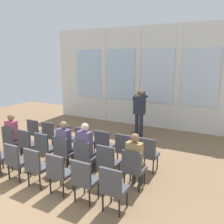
% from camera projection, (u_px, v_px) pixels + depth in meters
% --- Properties ---
extents(ground_plane, '(17.71, 17.71, 0.00)m').
position_uv_depth(ground_plane, '(14.00, 201.00, 5.03)').
color(ground_plane, '#846647').
extents(rear_partition, '(8.52, 0.14, 4.26)m').
position_uv_depth(rear_partition, '(140.00, 77.00, 10.39)').
color(rear_partition, silver).
rests_on(rear_partition, ground).
extents(speaker, '(0.51, 0.69, 1.77)m').
position_uv_depth(speaker, '(139.00, 110.00, 9.05)').
color(speaker, '#232838').
rests_on(speaker, ground).
extents(mic_stand, '(0.28, 0.28, 1.55)m').
position_uv_depth(mic_stand, '(135.00, 125.00, 9.54)').
color(mic_stand, black).
rests_on(mic_stand, ground).
extents(chair_r0_c0, '(0.46, 0.44, 0.94)m').
position_uv_depth(chair_r0_c0, '(35.00, 131.00, 8.09)').
color(chair_r0_c0, black).
rests_on(chair_r0_c0, ground).
extents(chair_r0_c1, '(0.46, 0.44, 0.94)m').
position_uv_depth(chair_r0_c1, '(51.00, 134.00, 7.78)').
color(chair_r0_c1, black).
rests_on(chair_r0_c1, ground).
extents(chair_r0_c2, '(0.46, 0.44, 0.94)m').
position_uv_depth(chair_r0_c2, '(67.00, 137.00, 7.47)').
color(chair_r0_c2, black).
rests_on(chair_r0_c2, ground).
extents(chair_r0_c3, '(0.46, 0.44, 0.94)m').
position_uv_depth(chair_r0_c3, '(85.00, 140.00, 7.16)').
color(chair_r0_c3, black).
rests_on(chair_r0_c3, ground).
extents(chair_r0_c4, '(0.46, 0.44, 0.94)m').
position_uv_depth(chair_r0_c4, '(104.00, 144.00, 6.85)').
color(chair_r0_c4, black).
rests_on(chair_r0_c4, ground).
extents(chair_r0_c5, '(0.46, 0.44, 0.94)m').
position_uv_depth(chair_r0_c5, '(125.00, 148.00, 6.54)').
color(chair_r0_c5, black).
rests_on(chair_r0_c5, ground).
extents(chair_r0_c6, '(0.46, 0.44, 0.94)m').
position_uv_depth(chair_r0_c6, '(148.00, 152.00, 6.24)').
color(chair_r0_c6, black).
rests_on(chair_r0_c6, ground).
extents(chair_r1_c0, '(0.46, 0.44, 0.94)m').
position_uv_depth(chair_r1_c0, '(12.00, 139.00, 7.25)').
color(chair_r1_c0, black).
rests_on(chair_r1_c0, ground).
extents(audience_r1_c0, '(0.36, 0.39, 1.31)m').
position_uv_depth(audience_r1_c0, '(13.00, 132.00, 7.28)').
color(audience_r1_c0, '#2D2D33').
rests_on(audience_r1_c0, ground).
extents(chair_r1_c1, '(0.46, 0.44, 0.94)m').
position_uv_depth(chair_r1_c1, '(27.00, 143.00, 6.95)').
color(chair_r1_c1, black).
rests_on(chair_r1_c1, ground).
extents(chair_r1_c2, '(0.46, 0.44, 0.94)m').
position_uv_depth(chair_r1_c2, '(45.00, 147.00, 6.64)').
color(chair_r1_c2, black).
rests_on(chair_r1_c2, ground).
extents(chair_r1_c3, '(0.46, 0.44, 0.94)m').
position_uv_depth(chair_r1_c3, '(64.00, 151.00, 6.33)').
color(chair_r1_c3, black).
rests_on(chair_r1_c3, ground).
extents(audience_r1_c3, '(0.36, 0.39, 1.33)m').
position_uv_depth(audience_r1_c3, '(65.00, 143.00, 6.35)').
color(audience_r1_c3, '#2D2D33').
rests_on(audience_r1_c3, ground).
extents(chair_r1_c4, '(0.46, 0.44, 0.94)m').
position_uv_depth(chair_r1_c4, '(84.00, 156.00, 6.02)').
color(chair_r1_c4, black).
rests_on(chair_r1_c4, ground).
extents(audience_r1_c4, '(0.36, 0.39, 1.37)m').
position_uv_depth(audience_r1_c4, '(86.00, 146.00, 6.04)').
color(audience_r1_c4, '#2D2D33').
rests_on(audience_r1_c4, ground).
extents(chair_r1_c5, '(0.46, 0.44, 0.94)m').
position_uv_depth(chair_r1_c5, '(108.00, 161.00, 5.71)').
color(chair_r1_c5, black).
rests_on(chair_r1_c5, ground).
extents(chair_r1_c6, '(0.46, 0.44, 0.94)m').
position_uv_depth(chair_r1_c6, '(133.00, 167.00, 5.40)').
color(chair_r1_c6, black).
rests_on(chair_r1_c6, ground).
extents(audience_r1_c6, '(0.36, 0.39, 1.31)m').
position_uv_depth(audience_r1_c6, '(135.00, 158.00, 5.43)').
color(audience_r1_c6, '#2D2D33').
rests_on(audience_r1_c6, ground).
extents(chair_r2_c2, '(0.46, 0.44, 0.94)m').
position_uv_depth(chair_r2_c2, '(16.00, 159.00, 5.80)').
color(chair_r2_c2, black).
rests_on(chair_r2_c2, ground).
extents(chair_r2_c3, '(0.46, 0.44, 0.94)m').
position_uv_depth(chair_r2_c3, '(36.00, 165.00, 5.50)').
color(chair_r2_c3, black).
rests_on(chair_r2_c3, ground).
extents(chair_r2_c4, '(0.46, 0.44, 0.94)m').
position_uv_depth(chair_r2_c4, '(59.00, 171.00, 5.19)').
color(chair_r2_c4, black).
rests_on(chair_r2_c4, ground).
extents(chair_r2_c5, '(0.46, 0.44, 0.94)m').
position_uv_depth(chair_r2_c5, '(84.00, 178.00, 4.88)').
color(chair_r2_c5, black).
rests_on(chair_r2_c5, ground).
extents(chair_r2_c6, '(0.46, 0.44, 0.94)m').
position_uv_depth(chair_r2_c6, '(113.00, 186.00, 4.57)').
color(chair_r2_c6, black).
rests_on(chair_r2_c6, ground).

